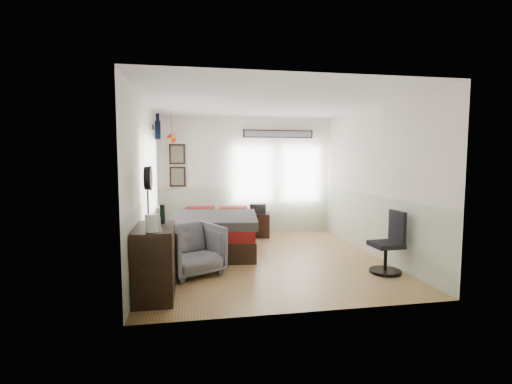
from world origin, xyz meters
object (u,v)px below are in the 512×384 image
bed (214,232)px  nightstand (258,225)px  task_chair (389,248)px  dresser (155,261)px  armchair (191,250)px

bed → nightstand: (1.05, 1.00, -0.08)m
task_chair → dresser: bearing=-177.6°
armchair → bed: bearing=46.4°
bed → nightstand: bearing=51.1°
dresser → bed: bearing=68.3°
dresser → task_chair: 3.47m
bed → dresser: size_ratio=2.38×
dresser → nightstand: dresser is taller
bed → dresser: 2.45m
bed → dresser: dresser is taller
bed → dresser: bearing=-104.4°
armchair → task_chair: size_ratio=0.87×
nightstand → task_chair: (1.51, -2.94, 0.13)m
armchair → dresser: bearing=-147.2°
dresser → task_chair: size_ratio=1.04×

